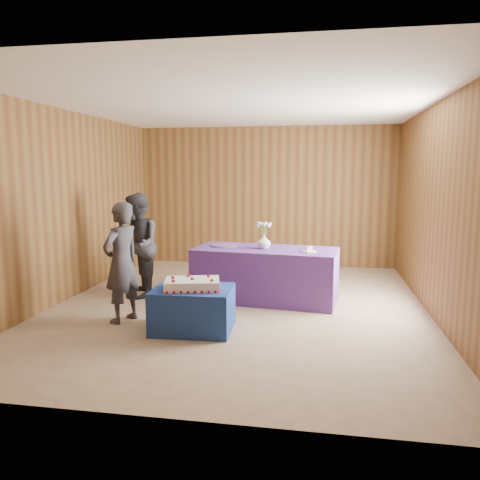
% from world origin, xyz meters
% --- Properties ---
extents(ground, '(6.00, 6.00, 0.00)m').
position_xyz_m(ground, '(0.00, 0.00, 0.00)').
color(ground, '#9B8A6B').
rests_on(ground, ground).
extents(room_shell, '(5.04, 6.04, 2.72)m').
position_xyz_m(room_shell, '(0.00, 0.00, 1.80)').
color(room_shell, brown).
rests_on(room_shell, ground).
extents(cake_table, '(0.93, 0.74, 0.50)m').
position_xyz_m(cake_table, '(-0.35, -1.05, 0.25)').
color(cake_table, navy).
rests_on(cake_table, ground).
extents(serving_table, '(2.09, 1.12, 0.75)m').
position_xyz_m(serving_table, '(0.32, 0.40, 0.38)').
color(serving_table, '#573594').
rests_on(serving_table, ground).
extents(sheet_cake, '(0.72, 0.57, 0.15)m').
position_xyz_m(sheet_cake, '(-0.35, -1.08, 0.56)').
color(sheet_cake, white).
rests_on(sheet_cake, cake_table).
extents(vase, '(0.23, 0.23, 0.20)m').
position_xyz_m(vase, '(0.30, 0.38, 0.85)').
color(vase, silver).
rests_on(vase, serving_table).
extents(flower_spray, '(0.21, 0.22, 0.17)m').
position_xyz_m(flower_spray, '(0.30, 0.38, 1.09)').
color(flower_spray, '#3E712D').
rests_on(flower_spray, vase).
extents(platter, '(0.44, 0.44, 0.02)m').
position_xyz_m(platter, '(-0.31, 0.51, 0.76)').
color(platter, '#714D9A').
rests_on(platter, serving_table).
extents(plate, '(0.21, 0.21, 0.01)m').
position_xyz_m(plate, '(0.94, 0.22, 0.76)').
color(plate, silver).
rests_on(plate, serving_table).
extents(cake_slice, '(0.09, 0.09, 0.09)m').
position_xyz_m(cake_slice, '(0.94, 0.22, 0.80)').
color(cake_slice, white).
rests_on(cake_slice, plate).
extents(knife, '(0.26, 0.09, 0.00)m').
position_xyz_m(knife, '(0.96, 0.04, 0.75)').
color(knife, silver).
rests_on(knife, serving_table).
extents(guest_left, '(0.53, 0.63, 1.47)m').
position_xyz_m(guest_left, '(-1.29, -0.88, 0.74)').
color(guest_left, '#34343E').
rests_on(guest_left, ground).
extents(guest_right, '(0.89, 0.94, 1.53)m').
position_xyz_m(guest_right, '(-1.56, 0.28, 0.76)').
color(guest_right, '#2E3038').
rests_on(guest_right, ground).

